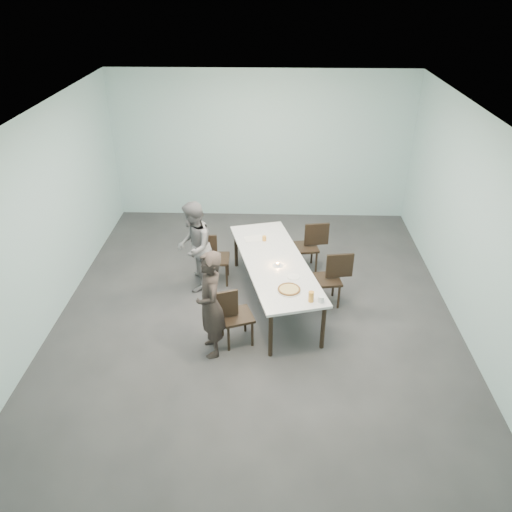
{
  "coord_description": "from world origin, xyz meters",
  "views": [
    {
      "loc": [
        0.2,
        -6.28,
        4.61
      ],
      "look_at": [
        0.0,
        -0.04,
        1.0
      ],
      "focal_mm": 35.0,
      "sensor_mm": 36.0,
      "label": 1
    }
  ],
  "objects_px": {
    "diner_far": "(194,247)",
    "amber_tumbler": "(264,238)",
    "water_tumbler": "(321,299)",
    "pizza": "(289,289)",
    "beer_glass": "(311,297)",
    "diner_near": "(210,305)",
    "table": "(275,264)",
    "chair_near_right": "(332,275)",
    "chair_far_left": "(212,255)",
    "tealight": "(278,264)",
    "chair_far_right": "(310,243)",
    "chair_near_left": "(231,313)",
    "side_plate": "(293,277)"
  },
  "relations": [
    {
      "from": "pizza",
      "to": "diner_near",
      "type": "bearing_deg",
      "value": -158.86
    },
    {
      "from": "water_tumbler",
      "to": "tealight",
      "type": "bearing_deg",
      "value": 121.8
    },
    {
      "from": "diner_far",
      "to": "side_plate",
      "type": "distance_m",
      "value": 1.78
    },
    {
      "from": "chair_far_right",
      "to": "table",
      "type": "bearing_deg",
      "value": 50.29
    },
    {
      "from": "diner_far",
      "to": "amber_tumbler",
      "type": "relative_size",
      "value": 18.77
    },
    {
      "from": "water_tumbler",
      "to": "amber_tumbler",
      "type": "height_order",
      "value": "water_tumbler"
    },
    {
      "from": "table",
      "to": "chair_far_left",
      "type": "height_order",
      "value": "chair_far_left"
    },
    {
      "from": "chair_far_left",
      "to": "amber_tumbler",
      "type": "height_order",
      "value": "chair_far_left"
    },
    {
      "from": "table",
      "to": "water_tumbler",
      "type": "height_order",
      "value": "water_tumbler"
    },
    {
      "from": "side_plate",
      "to": "chair_far_right",
      "type": "bearing_deg",
      "value": 76.98
    },
    {
      "from": "table",
      "to": "chair_near_left",
      "type": "height_order",
      "value": "chair_near_left"
    },
    {
      "from": "side_plate",
      "to": "beer_glass",
      "type": "height_order",
      "value": "beer_glass"
    },
    {
      "from": "diner_far",
      "to": "amber_tumbler",
      "type": "xyz_separation_m",
      "value": [
        1.12,
        0.24,
        0.04
      ]
    },
    {
      "from": "diner_far",
      "to": "water_tumbler",
      "type": "height_order",
      "value": "diner_far"
    },
    {
      "from": "chair_near_left",
      "to": "chair_far_left",
      "type": "height_order",
      "value": "same"
    },
    {
      "from": "beer_glass",
      "to": "diner_near",
      "type": "bearing_deg",
      "value": -173.3
    },
    {
      "from": "amber_tumbler",
      "to": "pizza",
      "type": "bearing_deg",
      "value": -75.78
    },
    {
      "from": "diner_far",
      "to": "amber_tumbler",
      "type": "height_order",
      "value": "diner_far"
    },
    {
      "from": "chair_far_left",
      "to": "beer_glass",
      "type": "relative_size",
      "value": 5.8
    },
    {
      "from": "beer_glass",
      "to": "tealight",
      "type": "height_order",
      "value": "beer_glass"
    },
    {
      "from": "water_tumbler",
      "to": "tealight",
      "type": "xyz_separation_m",
      "value": [
        -0.57,
        0.92,
        -0.02
      ]
    },
    {
      "from": "pizza",
      "to": "side_plate",
      "type": "height_order",
      "value": "pizza"
    },
    {
      "from": "diner_far",
      "to": "side_plate",
      "type": "bearing_deg",
      "value": 60.51
    },
    {
      "from": "table",
      "to": "side_plate",
      "type": "bearing_deg",
      "value": -58.72
    },
    {
      "from": "chair_far_right",
      "to": "water_tumbler",
      "type": "bearing_deg",
      "value": 80.86
    },
    {
      "from": "beer_glass",
      "to": "diner_far",
      "type": "bearing_deg",
      "value": 140.75
    },
    {
      "from": "diner_near",
      "to": "beer_glass",
      "type": "bearing_deg",
      "value": 81.35
    },
    {
      "from": "table",
      "to": "chair_near_right",
      "type": "distance_m",
      "value": 0.91
    },
    {
      "from": "diner_near",
      "to": "tealight",
      "type": "relative_size",
      "value": 27.73
    },
    {
      "from": "chair_far_left",
      "to": "tealight",
      "type": "xyz_separation_m",
      "value": [
        1.08,
        -0.71,
        0.27
      ]
    },
    {
      "from": "chair_near_left",
      "to": "chair_far_right",
      "type": "bearing_deg",
      "value": 39.49
    },
    {
      "from": "chair_far_left",
      "to": "pizza",
      "type": "distance_m",
      "value": 1.87
    },
    {
      "from": "table",
      "to": "chair_near_right",
      "type": "relative_size",
      "value": 3.15
    },
    {
      "from": "chair_near_left",
      "to": "chair_far_left",
      "type": "relative_size",
      "value": 1.0
    },
    {
      "from": "chair_far_right",
      "to": "amber_tumbler",
      "type": "distance_m",
      "value": 0.92
    },
    {
      "from": "chair_near_right",
      "to": "tealight",
      "type": "xyz_separation_m",
      "value": [
        -0.84,
        -0.14,
        0.27
      ]
    },
    {
      "from": "table",
      "to": "tealight",
      "type": "distance_m",
      "value": 0.16
    },
    {
      "from": "chair_far_left",
      "to": "chair_near_right",
      "type": "relative_size",
      "value": 1.0
    },
    {
      "from": "chair_near_right",
      "to": "water_tumbler",
      "type": "xyz_separation_m",
      "value": [
        -0.27,
        -1.07,
        0.29
      ]
    },
    {
      "from": "tealight",
      "to": "table",
      "type": "bearing_deg",
      "value": 108.89
    },
    {
      "from": "chair_far_right",
      "to": "pizza",
      "type": "xyz_separation_m",
      "value": [
        -0.41,
        -1.83,
        0.27
      ]
    },
    {
      "from": "water_tumbler",
      "to": "tealight",
      "type": "height_order",
      "value": "water_tumbler"
    },
    {
      "from": "pizza",
      "to": "beer_glass",
      "type": "bearing_deg",
      "value": -40.9
    },
    {
      "from": "diner_near",
      "to": "diner_far",
      "type": "bearing_deg",
      "value": -179.85
    },
    {
      "from": "chair_near_left",
      "to": "tealight",
      "type": "relative_size",
      "value": 15.54
    },
    {
      "from": "diner_near",
      "to": "table",
      "type": "bearing_deg",
      "value": 129.38
    },
    {
      "from": "amber_tumbler",
      "to": "side_plate",
      "type": "bearing_deg",
      "value": -68.2
    },
    {
      "from": "table",
      "to": "chair_near_right",
      "type": "xyz_separation_m",
      "value": [
        0.89,
        0.01,
        -0.19
      ]
    },
    {
      "from": "diner_far",
      "to": "beer_glass",
      "type": "height_order",
      "value": "diner_far"
    },
    {
      "from": "side_plate",
      "to": "table",
      "type": "bearing_deg",
      "value": 121.28
    }
  ]
}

